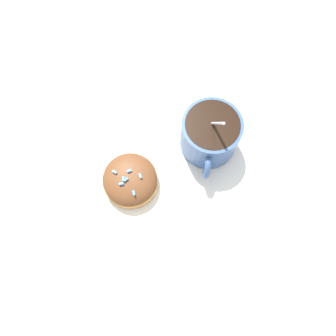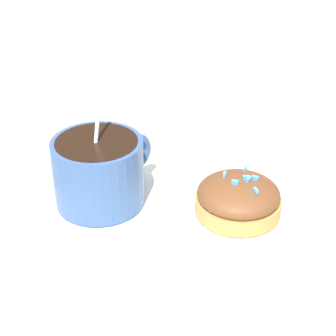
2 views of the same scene
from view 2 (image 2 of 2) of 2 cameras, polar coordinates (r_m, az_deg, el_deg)
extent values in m
plane|color=#B2B2B7|center=(0.59, 0.04, -4.08)|extent=(3.00, 3.00, 0.00)
cube|color=white|center=(0.59, 0.04, -3.96)|extent=(0.29, 0.29, 0.00)
cylinder|color=#335184|center=(0.58, -7.07, -0.43)|extent=(0.09, 0.09, 0.07)
cylinder|color=black|center=(0.57, -7.26, 2.14)|extent=(0.08, 0.08, 0.01)
torus|color=#335184|center=(0.61, -3.29, 1.55)|extent=(0.03, 0.04, 0.04)
ellipsoid|color=silver|center=(0.62, -6.15, -1.18)|extent=(0.02, 0.02, 0.01)
cylinder|color=silver|center=(0.57, -7.44, 1.56)|extent=(0.01, 0.06, 0.11)
cylinder|color=#C18442|center=(0.58, 7.09, -3.74)|extent=(0.09, 0.09, 0.02)
ellipsoid|color=brown|center=(0.58, 7.18, -2.61)|extent=(0.09, 0.09, 0.03)
cube|color=#4C99EA|center=(0.57, 7.94, -0.98)|extent=(0.01, 0.00, 0.00)
cube|color=#4C99EA|center=(0.59, 7.85, -0.07)|extent=(0.00, 0.01, 0.00)
cube|color=#4C99EA|center=(0.57, 8.20, -1.15)|extent=(0.01, 0.01, 0.00)
cube|color=#4C99EA|center=(0.57, 5.77, -0.67)|extent=(0.00, 0.01, 0.00)
cube|color=#4C99EA|center=(0.56, 6.81, -1.57)|extent=(0.01, 0.00, 0.00)
cube|color=#4C99EA|center=(0.55, 8.90, -2.29)|extent=(0.01, 0.01, 0.00)
cube|color=#4C99EA|center=(0.57, 8.83, -1.01)|extent=(0.01, 0.00, 0.00)
camera|label=1|loc=(0.66, 13.75, 45.94)|focal=35.00mm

